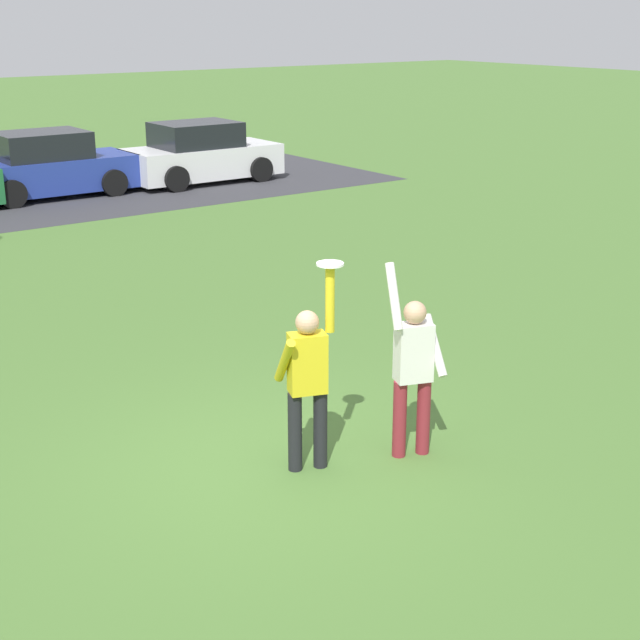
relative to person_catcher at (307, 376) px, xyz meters
name	(u,v)px	position (x,y,z in m)	size (l,w,h in m)	color
ground_plane	(265,464)	(-0.31, 0.32, -0.98)	(120.00, 120.00, 0.00)	#4C7533
person_catcher	(307,376)	(0.00, 0.00, 0.00)	(0.58, 0.48, 2.08)	black
person_defender	(413,365)	(1.03, -0.38, 0.00)	(0.63, 0.56, 2.04)	maroon
frisbee_disc	(330,264)	(0.21, -0.08, 1.11)	(0.26, 0.26, 0.02)	white
parked_car_blue	(48,167)	(3.29, 15.57, -0.25)	(4.11, 2.06, 1.59)	#233893
parked_car_white	(200,155)	(7.33, 15.16, -0.25)	(4.11, 2.06, 1.59)	white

